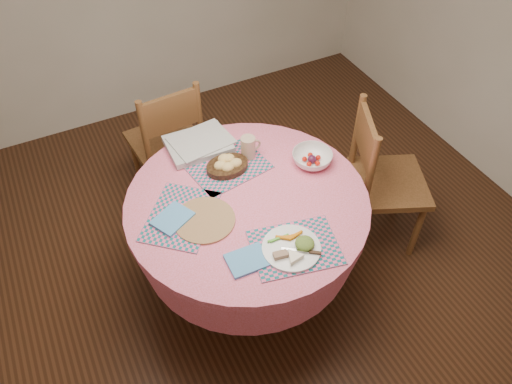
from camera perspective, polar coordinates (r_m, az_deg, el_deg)
ground at (r=3.10m, az=-0.84°, el=-10.37°), size 4.00×4.00×0.00m
room_envelope at (r=1.93m, az=-1.41°, el=19.20°), size 4.01×4.01×2.71m
dining_table at (r=2.66m, az=-0.96°, el=-3.72°), size 1.24×1.24×0.75m
chair_right at (r=3.06m, az=14.09°, el=1.59°), size 0.58×0.59×0.97m
chair_back at (r=3.30m, az=-10.04°, el=5.87°), size 0.47×0.45×0.94m
placemat_front at (r=2.32m, az=4.48°, el=-6.33°), size 0.45×0.38×0.01m
placemat_left at (r=2.46m, az=-8.59°, el=-2.74°), size 0.49×0.50×0.01m
placemat_back at (r=2.68m, az=-3.19°, el=2.92°), size 0.44×0.36×0.01m
wicker_trivet at (r=2.43m, az=-5.91°, el=-3.21°), size 0.30×0.30×0.01m
napkin_near at (r=2.26m, az=-1.00°, el=-7.81°), size 0.19×0.15×0.01m
napkin_far at (r=2.44m, az=-9.51°, el=-3.02°), size 0.22×0.21×0.01m
dinner_plate at (r=2.29m, az=4.30°, el=-6.30°), size 0.27×0.27×0.05m
bread_bowl at (r=2.65m, az=-3.31°, el=3.17°), size 0.23×0.23×0.08m
latte_mug at (r=2.70m, az=-0.86°, el=5.15°), size 0.12×0.08×0.13m
fruit_bowl at (r=2.70m, az=6.43°, el=3.85°), size 0.23×0.23×0.07m
newspaper_stack at (r=2.80m, az=-6.57°, el=5.53°), size 0.37×0.29×0.04m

